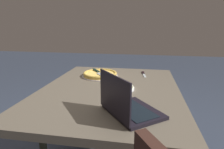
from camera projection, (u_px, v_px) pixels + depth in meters
dining_table at (110, 95)px, 1.44m from camera, size 1.31×1.02×0.70m
laptop at (127, 106)px, 1.00m from camera, size 0.39×0.37×0.23m
pizza_plate at (119, 87)px, 1.40m from camera, size 0.23×0.23×0.04m
pizza_tray at (100, 74)px, 1.74m from camera, size 0.33×0.33×0.04m
table_knife at (144, 74)px, 1.81m from camera, size 0.20×0.04×0.01m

